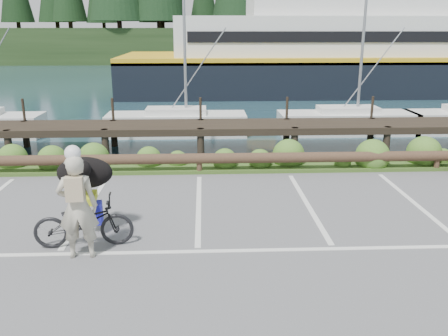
% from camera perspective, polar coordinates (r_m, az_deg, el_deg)
% --- Properties ---
extents(ground, '(72.00, 72.00, 0.00)m').
position_cam_1_polar(ground, '(9.46, -3.16, -8.93)').
color(ground, '#555457').
extents(harbor_backdrop, '(170.00, 160.00, 30.00)m').
position_cam_1_polar(harbor_backdrop, '(87.05, -2.37, 13.85)').
color(harbor_backdrop, '#19333C').
rests_on(harbor_backdrop, ground).
extents(vegetation_strip, '(34.00, 1.60, 0.10)m').
position_cam_1_polar(vegetation_strip, '(14.41, -2.96, 0.35)').
color(vegetation_strip, '#3D5B21').
rests_on(vegetation_strip, ground).
extents(log_rail, '(32.00, 0.30, 0.60)m').
position_cam_1_polar(log_rail, '(13.75, -2.97, -0.66)').
color(log_rail, '#443021').
rests_on(log_rail, ground).
extents(bicycle, '(1.93, 0.82, 0.98)m').
position_cam_1_polar(bicycle, '(9.49, -16.53, -6.28)').
color(bicycle, black).
rests_on(bicycle, ground).
extents(cyclist, '(0.75, 0.53, 1.95)m').
position_cam_1_polar(cyclist, '(8.92, -17.19, -4.48)').
color(cyclist, '#B8B29C').
rests_on(cyclist, ground).
extents(dog, '(0.63, 1.14, 0.64)m').
position_cam_1_polar(dog, '(9.78, -16.41, -0.54)').
color(dog, black).
rests_on(dog, bicycle).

